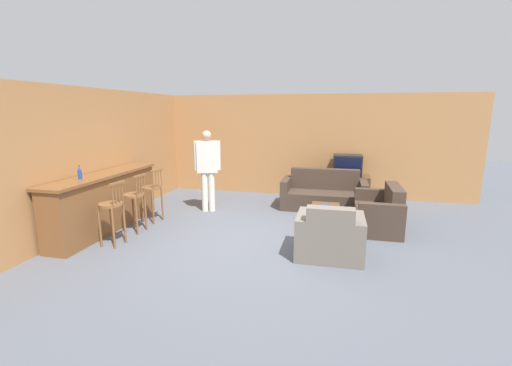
{
  "coord_description": "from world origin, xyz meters",
  "views": [
    {
      "loc": [
        1.3,
        -5.27,
        2.17
      ],
      "look_at": [
        -0.13,
        0.86,
        0.85
      ],
      "focal_mm": 24.0,
      "sensor_mm": 36.0,
      "label": 1
    }
  ],
  "objects_px": {
    "coffee_table": "(325,211)",
    "tv_unit": "(346,188)",
    "tv": "(347,165)",
    "armchair_near": "(330,238)",
    "person_by_window": "(207,166)",
    "bar_chair_mid": "(135,200)",
    "couch_far": "(324,195)",
    "loveseat_right": "(380,213)",
    "bottle": "(80,173)",
    "book_on_table": "(325,205)",
    "bar_chair_far": "(152,193)",
    "bar_chair_near": "(112,210)"
  },
  "relations": [
    {
      "from": "bar_chair_near",
      "to": "armchair_near",
      "type": "relative_size",
      "value": 1.08
    },
    {
      "from": "loveseat_right",
      "to": "tv_unit",
      "type": "distance_m",
      "value": 2.11
    },
    {
      "from": "coffee_table",
      "to": "tv_unit",
      "type": "xyz_separation_m",
      "value": [
        0.44,
        2.13,
        0.0
      ]
    },
    {
      "from": "couch_far",
      "to": "tv",
      "type": "xyz_separation_m",
      "value": [
        0.51,
        0.83,
        0.57
      ]
    },
    {
      "from": "tv",
      "to": "tv_unit",
      "type": "bearing_deg",
      "value": 90.0
    },
    {
      "from": "bar_chair_far",
      "to": "couch_far",
      "type": "xyz_separation_m",
      "value": [
        3.29,
        1.76,
        -0.29
      ]
    },
    {
      "from": "bar_chair_far",
      "to": "coffee_table",
      "type": "height_order",
      "value": "bar_chair_far"
    },
    {
      "from": "tv",
      "to": "bar_chair_mid",
      "type": "bearing_deg",
      "value": -139.75
    },
    {
      "from": "tv_unit",
      "to": "tv",
      "type": "distance_m",
      "value": 0.57
    },
    {
      "from": "tv",
      "to": "bottle",
      "type": "relative_size",
      "value": 2.94
    },
    {
      "from": "bar_chair_near",
      "to": "coffee_table",
      "type": "xyz_separation_m",
      "value": [
        3.36,
        1.74,
        -0.29
      ]
    },
    {
      "from": "person_by_window",
      "to": "couch_far",
      "type": "bearing_deg",
      "value": 18.29
    },
    {
      "from": "couch_far",
      "to": "person_by_window",
      "type": "relative_size",
      "value": 1.06
    },
    {
      "from": "bar_chair_near",
      "to": "tv",
      "type": "bearing_deg",
      "value": 45.54
    },
    {
      "from": "loveseat_right",
      "to": "bottle",
      "type": "relative_size",
      "value": 5.7
    },
    {
      "from": "bar_chair_mid",
      "to": "person_by_window",
      "type": "bearing_deg",
      "value": 62.6
    },
    {
      "from": "bottle",
      "to": "person_by_window",
      "type": "bearing_deg",
      "value": 55.7
    },
    {
      "from": "couch_far",
      "to": "tv",
      "type": "distance_m",
      "value": 1.14
    },
    {
      "from": "bar_chair_mid",
      "to": "tv",
      "type": "bearing_deg",
      "value": 40.25
    },
    {
      "from": "coffee_table",
      "to": "tv_unit",
      "type": "distance_m",
      "value": 2.18
    },
    {
      "from": "coffee_table",
      "to": "bottle",
      "type": "xyz_separation_m",
      "value": [
        -3.99,
        -1.63,
        0.86
      ]
    },
    {
      "from": "armchair_near",
      "to": "bottle",
      "type": "distance_m",
      "value": 4.2
    },
    {
      "from": "armchair_near",
      "to": "person_by_window",
      "type": "distance_m",
      "value": 3.35
    },
    {
      "from": "bottle",
      "to": "book_on_table",
      "type": "relative_size",
      "value": 1.29
    },
    {
      "from": "bar_chair_far",
      "to": "person_by_window",
      "type": "xyz_separation_m",
      "value": [
        0.81,
        0.94,
        0.41
      ]
    },
    {
      "from": "bar_chair_mid",
      "to": "couch_far",
      "type": "height_order",
      "value": "bar_chair_mid"
    },
    {
      "from": "bar_chair_far",
      "to": "bottle",
      "type": "height_order",
      "value": "bottle"
    },
    {
      "from": "bottle",
      "to": "tv_unit",
      "type": "bearing_deg",
      "value": 40.37
    },
    {
      "from": "tv_unit",
      "to": "book_on_table",
      "type": "distance_m",
      "value": 2.03
    },
    {
      "from": "bottle",
      "to": "book_on_table",
      "type": "xyz_separation_m",
      "value": [
        3.98,
        1.79,
        -0.79
      ]
    },
    {
      "from": "tv",
      "to": "bottle",
      "type": "distance_m",
      "value": 5.82
    },
    {
      "from": "bar_chair_far",
      "to": "person_by_window",
      "type": "relative_size",
      "value": 0.61
    },
    {
      "from": "coffee_table",
      "to": "tv_unit",
      "type": "relative_size",
      "value": 0.89
    },
    {
      "from": "tv",
      "to": "coffee_table",
      "type": "bearing_deg",
      "value": -101.67
    },
    {
      "from": "bar_chair_far",
      "to": "tv_unit",
      "type": "bearing_deg",
      "value": 34.36
    },
    {
      "from": "bar_chair_mid",
      "to": "tv",
      "type": "relative_size",
      "value": 1.57
    },
    {
      "from": "coffee_table",
      "to": "tv",
      "type": "height_order",
      "value": "tv"
    },
    {
      "from": "bar_chair_near",
      "to": "bar_chair_mid",
      "type": "bearing_deg",
      "value": 90.0
    },
    {
      "from": "coffee_table",
      "to": "person_by_window",
      "type": "xyz_separation_m",
      "value": [
        -2.55,
        0.48,
        0.7
      ]
    },
    {
      "from": "couch_far",
      "to": "loveseat_right",
      "type": "distance_m",
      "value": 1.61
    },
    {
      "from": "bottle",
      "to": "coffee_table",
      "type": "bearing_deg",
      "value": 22.25
    },
    {
      "from": "bar_chair_far",
      "to": "tv",
      "type": "relative_size",
      "value": 1.57
    },
    {
      "from": "armchair_near",
      "to": "book_on_table",
      "type": "relative_size",
      "value": 5.53
    },
    {
      "from": "loveseat_right",
      "to": "book_on_table",
      "type": "bearing_deg",
      "value": 177.03
    },
    {
      "from": "bar_chair_far",
      "to": "book_on_table",
      "type": "distance_m",
      "value": 3.42
    },
    {
      "from": "bar_chair_mid",
      "to": "bar_chair_far",
      "type": "relative_size",
      "value": 1.0
    },
    {
      "from": "armchair_near",
      "to": "tv",
      "type": "relative_size",
      "value": 1.45
    },
    {
      "from": "armchair_near",
      "to": "tv_unit",
      "type": "height_order",
      "value": "armchair_near"
    },
    {
      "from": "bar_chair_mid",
      "to": "loveseat_right",
      "type": "bearing_deg",
      "value": 15.22
    },
    {
      "from": "bar_chair_near",
      "to": "bar_chair_far",
      "type": "distance_m",
      "value": 1.28
    }
  ]
}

